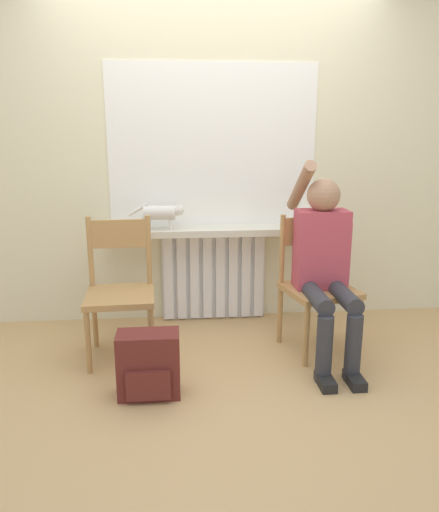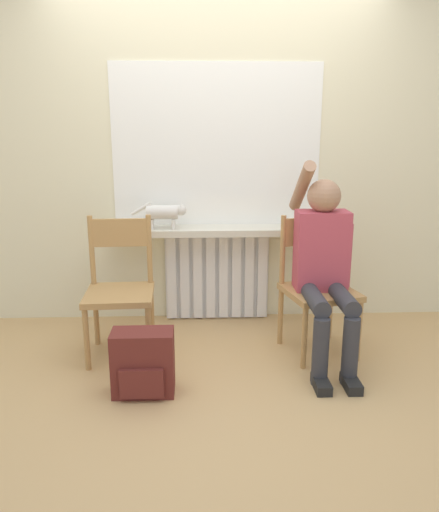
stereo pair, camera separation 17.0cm
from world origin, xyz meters
TOP-DOWN VIEW (x-y plane):
  - ground_plane at (0.00, 0.00)m, footprint 12.00×12.00m
  - wall_with_window at (0.00, 1.23)m, footprint 7.00×0.06m
  - radiator at (-0.00, 1.15)m, footprint 0.82×0.08m
  - windowsill at (0.00, 1.06)m, footprint 1.65×0.28m
  - window_glass at (0.00, 1.20)m, footprint 1.58×0.01m
  - chair_left at (-0.67, 0.53)m, footprint 0.46×0.46m
  - chair_right at (0.66, 0.53)m, footprint 0.53×0.53m
  - person at (0.67, 0.40)m, footprint 0.36×1.01m
  - cat at (-0.39, 1.02)m, footprint 0.42×0.10m
  - backpack at (-0.47, -0.03)m, footprint 0.36×0.22m

SIDE VIEW (x-z plane):
  - ground_plane at x=0.00m, z-range 0.00..0.00m
  - backpack at x=-0.47m, z-range 0.00..0.38m
  - radiator at x=0.00m, z-range 0.00..0.72m
  - chair_left at x=-0.67m, z-range 0.01..0.94m
  - chair_right at x=0.66m, z-range 0.01..0.94m
  - person at x=0.67m, z-range 0.02..1.33m
  - windowsill at x=0.00m, z-range 0.72..0.77m
  - cat at x=-0.39m, z-range 0.79..0.99m
  - wall_with_window at x=0.00m, z-range 0.00..2.70m
  - window_glass at x=0.00m, z-range 0.77..1.98m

